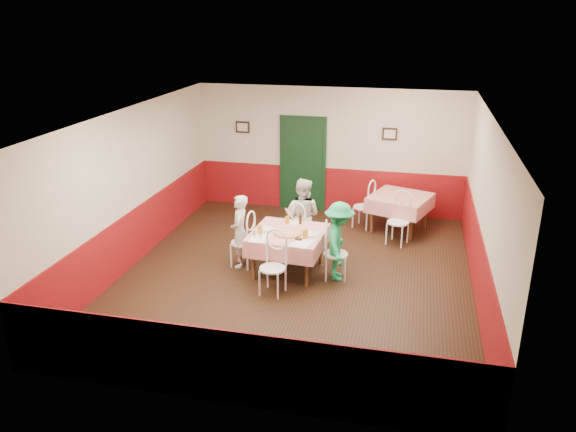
% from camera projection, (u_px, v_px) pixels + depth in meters
% --- Properties ---
extents(floor, '(7.00, 7.00, 0.00)m').
position_uv_depth(floor, '(296.00, 275.00, 9.80)').
color(floor, black).
rests_on(floor, ground).
extents(ceiling, '(7.00, 7.00, 0.00)m').
position_uv_depth(ceiling, '(297.00, 115.00, 8.82)').
color(ceiling, white).
rests_on(ceiling, back_wall).
extents(back_wall, '(6.00, 0.10, 2.80)m').
position_uv_depth(back_wall, '(330.00, 151.00, 12.51)').
color(back_wall, beige).
rests_on(back_wall, ground).
extents(front_wall, '(6.00, 0.10, 2.80)m').
position_uv_depth(front_wall, '(230.00, 300.00, 6.11)').
color(front_wall, beige).
rests_on(front_wall, ground).
extents(left_wall, '(0.10, 7.00, 2.80)m').
position_uv_depth(left_wall, '(132.00, 187.00, 9.94)').
color(left_wall, beige).
rests_on(left_wall, ground).
extents(right_wall, '(0.10, 7.00, 2.80)m').
position_uv_depth(right_wall, '(486.00, 214.00, 8.68)').
color(right_wall, beige).
rests_on(right_wall, ground).
extents(wainscot_back, '(6.00, 0.03, 1.00)m').
position_uv_depth(wainscot_back, '(329.00, 189.00, 12.81)').
color(wainscot_back, maroon).
rests_on(wainscot_back, ground).
extents(wainscot_front, '(6.00, 0.03, 1.00)m').
position_uv_depth(wainscot_front, '(233.00, 369.00, 6.44)').
color(wainscot_front, maroon).
rests_on(wainscot_front, ground).
extents(wainscot_left, '(0.03, 7.00, 1.00)m').
position_uv_depth(wainscot_left, '(137.00, 234.00, 10.25)').
color(wainscot_left, maroon).
rests_on(wainscot_left, ground).
extents(wainscot_right, '(0.03, 7.00, 1.00)m').
position_uv_depth(wainscot_right, '(478.00, 266.00, 9.00)').
color(wainscot_right, maroon).
rests_on(wainscot_right, ground).
extents(door, '(0.96, 0.06, 2.10)m').
position_uv_depth(door, '(303.00, 165.00, 12.71)').
color(door, black).
rests_on(door, ground).
extents(picture_left, '(0.32, 0.03, 0.26)m').
position_uv_depth(picture_left, '(243.00, 127.00, 12.73)').
color(picture_left, black).
rests_on(picture_left, back_wall).
extents(picture_right, '(0.32, 0.03, 0.26)m').
position_uv_depth(picture_right, '(390.00, 134.00, 12.03)').
color(picture_right, black).
rests_on(picture_right, back_wall).
extents(thermostat, '(0.10, 0.03, 0.10)m').
position_uv_depth(thermostat, '(247.00, 142.00, 12.83)').
color(thermostat, white).
rests_on(thermostat, back_wall).
extents(main_table, '(1.31, 1.31, 0.77)m').
position_uv_depth(main_table, '(288.00, 252.00, 9.82)').
color(main_table, red).
rests_on(main_table, ground).
extents(second_table, '(1.43, 1.43, 0.77)m').
position_uv_depth(second_table, '(399.00, 213.00, 11.68)').
color(second_table, red).
rests_on(second_table, ground).
extents(chair_left, '(0.47, 0.47, 0.90)m').
position_uv_depth(chair_left, '(243.00, 243.00, 10.03)').
color(chair_left, white).
rests_on(chair_left, ground).
extents(chair_right, '(0.49, 0.49, 0.90)m').
position_uv_depth(chair_right, '(336.00, 254.00, 9.56)').
color(chair_right, white).
rests_on(chair_right, ground).
extents(chair_far, '(0.53, 0.53, 0.90)m').
position_uv_depth(chair_far, '(301.00, 231.00, 10.55)').
color(chair_far, white).
rests_on(chair_far, ground).
extents(chair_near, '(0.48, 0.48, 0.90)m').
position_uv_depth(chair_near, '(273.00, 268.00, 9.03)').
color(chair_near, white).
rests_on(chair_near, ground).
extents(chair_second_a, '(0.54, 0.54, 0.90)m').
position_uv_depth(chair_second_a, '(363.00, 207.00, 11.81)').
color(chair_second_a, white).
rests_on(chair_second_a, ground).
extents(chair_second_b, '(0.54, 0.54, 0.90)m').
position_uv_depth(chair_second_b, '(398.00, 222.00, 10.97)').
color(chair_second_b, white).
rests_on(chair_second_b, ground).
extents(pizza, '(0.53, 0.53, 0.03)m').
position_uv_depth(pizza, '(288.00, 232.00, 9.61)').
color(pizza, '#B74723').
rests_on(pizza, main_table).
extents(plate_left, '(0.27, 0.27, 0.01)m').
position_uv_depth(plate_left, '(266.00, 229.00, 9.79)').
color(plate_left, white).
rests_on(plate_left, main_table).
extents(plate_right, '(0.27, 0.27, 0.01)m').
position_uv_depth(plate_right, '(312.00, 234.00, 9.57)').
color(plate_right, white).
rests_on(plate_right, main_table).
extents(plate_far, '(0.27, 0.27, 0.01)m').
position_uv_depth(plate_far, '(296.00, 223.00, 10.04)').
color(plate_far, white).
rests_on(plate_far, main_table).
extents(glass_a, '(0.08, 0.08, 0.14)m').
position_uv_depth(glass_a, '(260.00, 230.00, 9.57)').
color(glass_a, '#BF7219').
rests_on(glass_a, main_table).
extents(glass_b, '(0.09, 0.09, 0.16)m').
position_uv_depth(glass_b, '(305.00, 234.00, 9.38)').
color(glass_b, '#BF7219').
rests_on(glass_b, main_table).
extents(glass_c, '(0.08, 0.08, 0.13)m').
position_uv_depth(glass_c, '(287.00, 220.00, 10.03)').
color(glass_c, '#BF7219').
rests_on(glass_c, main_table).
extents(beer_bottle, '(0.06, 0.06, 0.21)m').
position_uv_depth(beer_bottle, '(300.00, 219.00, 9.96)').
color(beer_bottle, '#381C0A').
rests_on(beer_bottle, main_table).
extents(shaker_a, '(0.04, 0.04, 0.09)m').
position_uv_depth(shaker_a, '(255.00, 236.00, 9.40)').
color(shaker_a, silver).
rests_on(shaker_a, main_table).
extents(shaker_b, '(0.04, 0.04, 0.09)m').
position_uv_depth(shaker_b, '(260.00, 237.00, 9.36)').
color(shaker_b, silver).
rests_on(shaker_b, main_table).
extents(shaker_c, '(0.04, 0.04, 0.09)m').
position_uv_depth(shaker_c, '(254.00, 234.00, 9.47)').
color(shaker_c, '#B23319').
rests_on(shaker_c, main_table).
extents(menu_left, '(0.33, 0.42, 0.00)m').
position_uv_depth(menu_left, '(259.00, 238.00, 9.41)').
color(menu_left, white).
rests_on(menu_left, main_table).
extents(menu_right, '(0.40, 0.47, 0.00)m').
position_uv_depth(menu_right, '(302.00, 243.00, 9.22)').
color(menu_right, white).
rests_on(menu_right, main_table).
extents(wallet, '(0.12, 0.10, 0.02)m').
position_uv_depth(wallet, '(299.00, 239.00, 9.35)').
color(wallet, black).
rests_on(wallet, main_table).
extents(diner_left, '(0.39, 0.53, 1.33)m').
position_uv_depth(diner_left, '(240.00, 231.00, 9.97)').
color(diner_left, gray).
rests_on(diner_left, ground).
extents(diner_far, '(0.78, 0.65, 1.46)m').
position_uv_depth(diner_far, '(302.00, 216.00, 10.50)').
color(diner_far, gray).
rests_on(diner_far, ground).
extents(diner_right, '(0.62, 0.95, 1.38)m').
position_uv_depth(diner_right, '(339.00, 241.00, 9.46)').
color(diner_right, gray).
rests_on(diner_right, ground).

